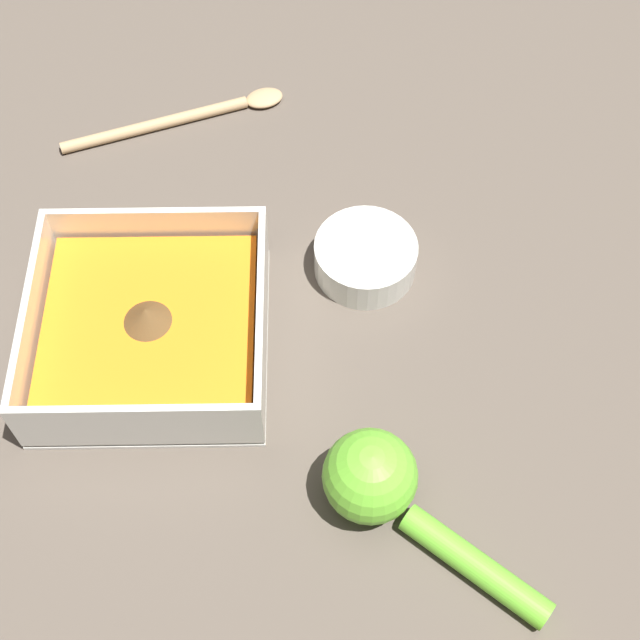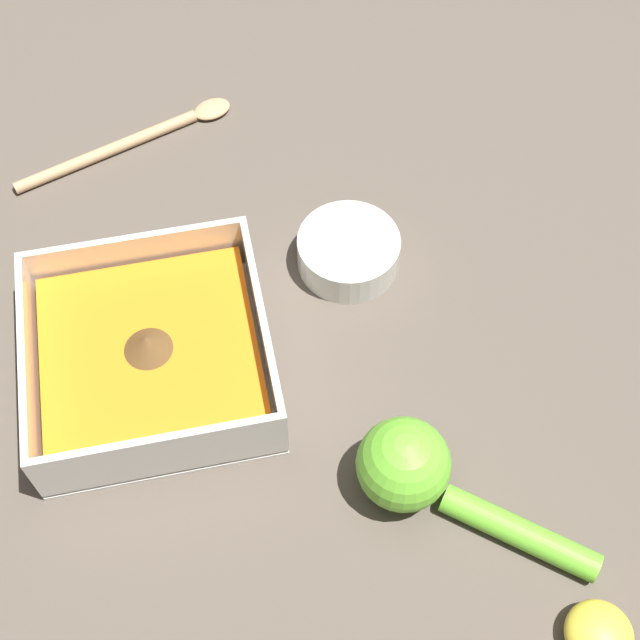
# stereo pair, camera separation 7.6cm
# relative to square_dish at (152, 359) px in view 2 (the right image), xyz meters

# --- Properties ---
(ground_plane) EXTENTS (4.00, 4.00, 0.00)m
(ground_plane) POSITION_rel_square_dish_xyz_m (-0.01, -0.01, -0.02)
(ground_plane) COLOR brown
(square_dish) EXTENTS (0.20, 0.20, 0.07)m
(square_dish) POSITION_rel_square_dish_xyz_m (0.00, 0.00, 0.00)
(square_dish) COLOR silver
(square_dish) RESTS_ON ground_plane
(spice_bowl) EXTENTS (0.09, 0.09, 0.03)m
(spice_bowl) POSITION_rel_square_dish_xyz_m (0.08, -0.19, -0.01)
(spice_bowl) COLOR silver
(spice_bowl) RESTS_ON ground_plane
(lemon_squeezer) EXTENTS (0.15, 0.17, 0.07)m
(lemon_squeezer) POSITION_rel_square_dish_xyz_m (-0.15, -0.19, 0.01)
(lemon_squeezer) COLOR #6BC633
(lemon_squeezer) RESTS_ON ground_plane
(lemon_half) EXTENTS (0.05, 0.05, 0.03)m
(lemon_half) POSITION_rel_square_dish_xyz_m (-0.29, -0.29, -0.01)
(lemon_half) COLOR yellow
(lemon_half) RESTS_ON ground_plane
(wooden_spoon) EXTENTS (0.10, 0.23, 0.01)m
(wooden_spoon) POSITION_rel_square_dish_xyz_m (0.27, -0.01, -0.02)
(wooden_spoon) COLOR tan
(wooden_spoon) RESTS_ON ground_plane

